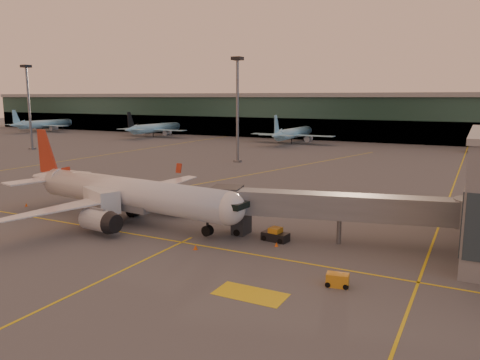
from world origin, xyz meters
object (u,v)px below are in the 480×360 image
at_px(catering_truck, 102,204).
at_px(gpu_cart, 337,280).
at_px(pushback_tug, 275,235).
at_px(main_airplane, 124,194).

xyz_separation_m(catering_truck, gpu_cart, (32.20, -5.79, -2.06)).
bearing_deg(pushback_tug, main_airplane, -168.92).
distance_m(main_airplane, gpu_cart, 31.89).
distance_m(main_airplane, catering_truck, 3.01).
bearing_deg(pushback_tug, catering_truck, -163.21).
bearing_deg(main_airplane, catering_truck, -117.36).
xyz_separation_m(gpu_cart, pushback_tug, (-9.85, 9.49, 0.07)).
height_order(catering_truck, gpu_cart, catering_truck).
bearing_deg(catering_truck, main_airplane, 81.60).
height_order(catering_truck, pushback_tug, catering_truck).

